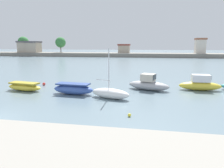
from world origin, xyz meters
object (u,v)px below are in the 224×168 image
object	(u,v)px
moored_boat_5	(148,84)
mooring_buoy_1	(44,84)
moored_boat_3	(73,89)
moored_boat_2	(24,87)
moored_boat_4	(110,93)
mooring_buoy_3	(129,115)
moored_boat_6	(200,84)

from	to	relation	value
moored_boat_5	mooring_buoy_1	xyz separation A→B (m)	(-13.77, 0.35, -0.50)
moored_boat_3	moored_boat_5	xyz separation A→B (m)	(8.16, 3.58, 0.11)
moored_boat_2	moored_boat_3	distance (m)	6.36
moored_boat_3	moored_boat_4	xyz separation A→B (m)	(4.32, -1.00, -0.06)
moored_boat_4	mooring_buoy_3	distance (m)	5.51
moored_boat_2	moored_boat_6	distance (m)	20.89
moored_boat_6	mooring_buoy_3	size ratio (longest dim) A/B	18.76
moored_boat_2	moored_boat_3	size ratio (longest dim) A/B	1.00
mooring_buoy_3	mooring_buoy_1	bearing A→B (deg)	141.21
moored_boat_5	mooring_buoy_3	bearing A→B (deg)	-80.21
moored_boat_3	moored_boat_4	distance (m)	4.43
moored_boat_6	mooring_buoy_1	distance (m)	19.84
moored_boat_6	moored_boat_5	bearing A→B (deg)	-171.31
moored_boat_2	moored_boat_4	world-z (taller)	moored_boat_4
moored_boat_3	moored_boat_6	world-z (taller)	moored_boat_6
moored_boat_2	moored_boat_4	xyz separation A→B (m)	(10.65, -1.66, 0.06)
moored_boat_2	moored_boat_5	distance (m)	14.78
moored_boat_4	mooring_buoy_3	world-z (taller)	moored_boat_4
moored_boat_2	moored_boat_4	size ratio (longest dim) A/B	0.92
moored_boat_2	moored_boat_5	xyz separation A→B (m)	(14.49, 2.91, 0.23)
moored_boat_2	moored_boat_3	xyz separation A→B (m)	(6.33, -0.67, 0.12)
moored_boat_3	mooring_buoy_3	distance (m)	8.97
moored_boat_4	moored_boat_5	size ratio (longest dim) A/B	0.96
moored_boat_5	mooring_buoy_1	bearing A→B (deg)	-162.92
moored_boat_2	moored_boat_3	bearing A→B (deg)	3.04
mooring_buoy_3	moored_boat_5	bearing A→B (deg)	81.24
moored_boat_3	mooring_buoy_1	bearing A→B (deg)	149.88
moored_boat_3	mooring_buoy_3	world-z (taller)	moored_boat_3
moored_boat_5	moored_boat_3	bearing A→B (deg)	-137.77
moored_boat_6	moored_boat_3	bearing A→B (deg)	-161.94
moored_boat_2	moored_boat_3	world-z (taller)	moored_boat_3
moored_boat_4	mooring_buoy_3	size ratio (longest dim) A/B	19.66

